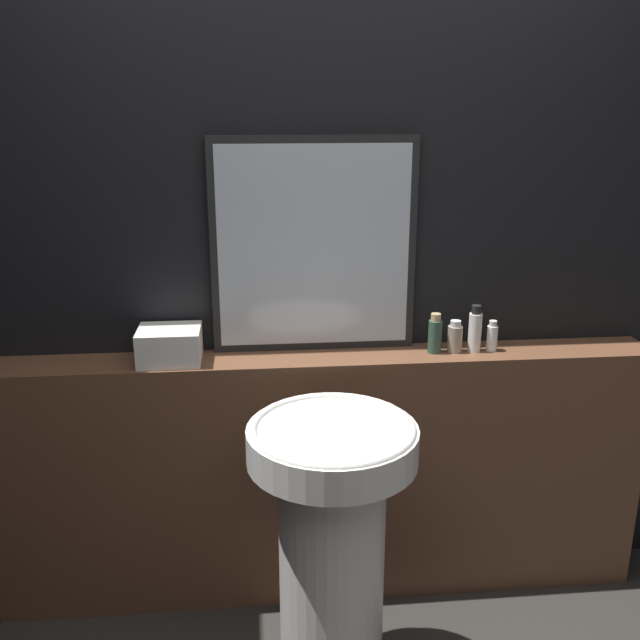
# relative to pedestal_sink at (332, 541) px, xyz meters

# --- Properties ---
(wall_back) EXTENTS (8.00, 0.06, 2.50)m
(wall_back) POSITION_rel_pedestal_sink_xyz_m (0.02, 0.60, 0.73)
(wall_back) COLOR black
(wall_back) RESTS_ON ground_plane
(vanity_counter) EXTENTS (2.31, 0.20, 0.93)m
(vanity_counter) POSITION_rel_pedestal_sink_xyz_m (0.02, 0.47, -0.05)
(vanity_counter) COLOR brown
(vanity_counter) RESTS_ON ground_plane
(pedestal_sink) EXTENTS (0.49, 0.49, 0.90)m
(pedestal_sink) POSITION_rel_pedestal_sink_xyz_m (0.00, 0.00, 0.00)
(pedestal_sink) COLOR white
(pedestal_sink) RESTS_ON ground_plane
(mirror) EXTENTS (0.70, 0.03, 0.73)m
(mirror) POSITION_rel_pedestal_sink_xyz_m (-0.00, 0.55, 0.78)
(mirror) COLOR black
(mirror) RESTS_ON vanity_counter
(towel_stack) EXTENTS (0.21, 0.17, 0.11)m
(towel_stack) POSITION_rel_pedestal_sink_xyz_m (-0.49, 0.47, 0.47)
(towel_stack) COLOR silver
(towel_stack) RESTS_ON vanity_counter
(shampoo_bottle) EXTENTS (0.05, 0.05, 0.14)m
(shampoo_bottle) POSITION_rel_pedestal_sink_xyz_m (0.41, 0.47, 0.48)
(shampoo_bottle) COLOR #2D4C3D
(shampoo_bottle) RESTS_ON vanity_counter
(conditioner_bottle) EXTENTS (0.05, 0.05, 0.11)m
(conditioner_bottle) POSITION_rel_pedestal_sink_xyz_m (0.48, 0.47, 0.46)
(conditioner_bottle) COLOR gray
(conditioner_bottle) RESTS_ON vanity_counter
(lotion_bottle) EXTENTS (0.05, 0.05, 0.17)m
(lotion_bottle) POSITION_rel_pedestal_sink_xyz_m (0.55, 0.47, 0.49)
(lotion_bottle) COLOR white
(lotion_bottle) RESTS_ON vanity_counter
(body_wash_bottle) EXTENTS (0.04, 0.04, 0.11)m
(body_wash_bottle) POSITION_rel_pedestal_sink_xyz_m (0.61, 0.47, 0.46)
(body_wash_bottle) COLOR white
(body_wash_bottle) RESTS_ON vanity_counter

